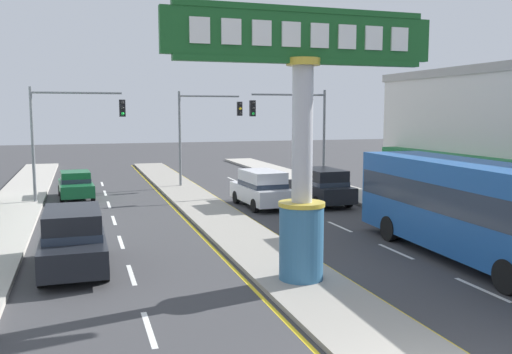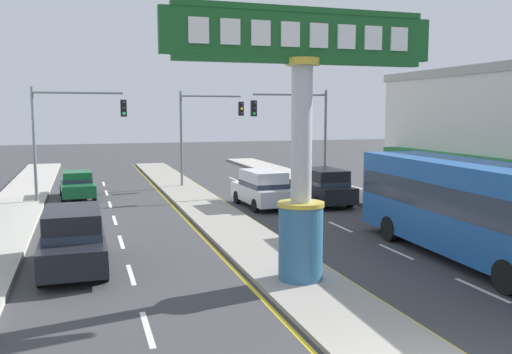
{
  "view_description": "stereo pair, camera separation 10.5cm",
  "coord_description": "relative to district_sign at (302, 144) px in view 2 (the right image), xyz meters",
  "views": [
    {
      "loc": [
        -5.92,
        -7.37,
        4.92
      ],
      "look_at": [
        0.0,
        11.11,
        2.6
      ],
      "focal_mm": 38.62,
      "sensor_mm": 36.0,
      "label": 1
    },
    {
      "loc": [
        -5.82,
        -7.4,
        4.92
      ],
      "look_at": [
        0.0,
        11.11,
        2.6
      ],
      "focal_mm": 38.62,
      "sensor_mm": 36.0,
      "label": 2
    }
  ],
  "objects": [
    {
      "name": "median_strip",
      "position": [
        -0.0,
        11.14,
        -3.95
      ],
      "size": [
        2.55,
        52.0,
        0.14
      ],
      "primitive_type": "cube",
      "color": "gray",
      "rests_on": "ground"
    },
    {
      "name": "suv_near_left_lane",
      "position": [
        2.93,
        12.44,
        -3.04
      ],
      "size": [
        2.14,
        4.69,
        1.9
      ],
      "color": "silver",
      "rests_on": "ground"
    },
    {
      "name": "traffic_light_right_side",
      "position": [
        6.51,
        16.42,
        0.22
      ],
      "size": [
        4.86,
        0.46,
        6.2
      ],
      "color": "slate",
      "rests_on": "ground"
    },
    {
      "name": "bus_far_left_oncoming",
      "position": [
        6.23,
        0.33,
        -2.16
      ],
      "size": [
        2.95,
        11.29,
        3.26
      ],
      "color": "#1E5199",
      "rests_on": "ground"
    },
    {
      "name": "suv_far_right_lane",
      "position": [
        -6.23,
        3.42,
        -3.04
      ],
      "size": [
        1.98,
        4.61,
        1.9
      ],
      "color": "black",
      "rests_on": "ground"
    },
    {
      "name": "sedan_near_right_lane",
      "position": [
        -6.23,
        18.42,
        -3.24
      ],
      "size": [
        2.03,
        4.4,
        1.53
      ],
      "color": "#14562D",
      "rests_on": "ground"
    },
    {
      "name": "traffic_light_left_side",
      "position": [
        -6.51,
        16.73,
        0.22
      ],
      "size": [
        4.86,
        0.46,
        6.2
      ],
      "color": "slate",
      "rests_on": "ground"
    },
    {
      "name": "sidewalk_right",
      "position": [
        9.23,
        9.14,
        -3.93
      ],
      "size": [
        2.72,
        60.0,
        0.18
      ],
      "primitive_type": "cube",
      "color": "#ADA89E",
      "rests_on": "ground"
    },
    {
      "name": "district_sign",
      "position": [
        0.0,
        0.0,
        0.0
      ],
      "size": [
        7.83,
        1.33,
        7.59
      ],
      "color": "#33668C",
      "rests_on": "median_strip"
    },
    {
      "name": "lane_markings",
      "position": [
        -0.0,
        9.79,
        -4.02
      ],
      "size": [
        9.29,
        52.0,
        0.01
      ],
      "color": "silver",
      "rests_on": "ground"
    },
    {
      "name": "traffic_light_median_far",
      "position": [
        1.72,
        20.95,
        0.17
      ],
      "size": [
        4.2,
        0.46,
        6.2
      ],
      "color": "slate",
      "rests_on": "ground"
    },
    {
      "name": "suv_mid_left_lane",
      "position": [
        6.23,
        12.24,
        -3.04
      ],
      "size": [
        2.04,
        4.64,
        1.9
      ],
      "color": "black",
      "rests_on": "ground"
    }
  ]
}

